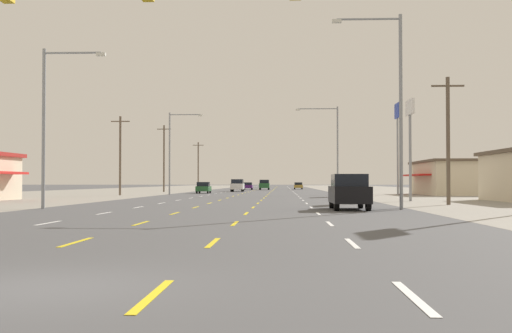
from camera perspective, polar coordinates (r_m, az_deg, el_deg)
The scene contains 22 objects.
ground_plane at distance 75.24m, azimuth -0.32°, elevation -2.56°, with size 572.00×572.00×0.00m, color #4C4C4F.
lot_apron_left at distance 80.30m, azimuth -18.27°, elevation -2.42°, with size 28.00×440.00×0.01m, color gray.
lot_apron_right at distance 78.10m, azimuth 18.15°, elevation -2.45°, with size 28.00×440.00×0.01m, color gray.
lane_markings at distance 113.71m, azimuth 0.58°, elevation -2.16°, with size 10.64×227.60×0.01m.
signal_span_wire at distance 17.31m, azimuth -9.49°, elevation 9.87°, with size 27.47×0.52×8.65m.
suv_far_right_nearest at distance 36.17m, azimuth 8.28°, elevation -2.19°, with size 1.98×4.90×1.98m.
hatchback_far_left_near at distance 87.06m, azimuth -4.69°, elevation -1.88°, with size 1.72×3.90×1.54m.
suv_inner_left_mid at distance 102.41m, azimuth -1.66°, elevation -1.68°, with size 1.98×4.90×1.98m.
suv_center_turn_midfar at distance 125.63m, azimuth 0.75°, elevation -1.62°, with size 1.98×4.90×1.98m.
sedan_inner_left_far at distance 128.34m, azimuth -0.72°, elevation -1.74°, with size 1.80×4.50×1.46m.
sedan_far_right_farther at distance 135.93m, azimuth 3.78°, elevation -1.72°, with size 1.80×4.50×1.46m.
storefront_right_row_2 at distance 81.50m, azimuth 17.74°, elevation -0.94°, with size 10.94×14.66×4.15m.
pole_sign_right_row_1 at distance 53.08m, azimuth 13.55°, elevation 3.82°, with size 0.24×2.64×8.17m.
pole_sign_right_row_2 at distance 79.30m, azimuth 12.48°, elevation 3.79°, with size 0.24×2.79×11.06m.
streetlight_left_row_0 at distance 38.57m, azimuth -17.88°, elevation 4.27°, with size 3.66×0.26×9.20m.
streetlight_right_row_0 at distance 36.86m, azimuth 12.23°, elevation 5.98°, with size 3.92×0.26×10.97m.
streetlight_left_row_1 at distance 78.23m, azimuth -7.41°, elevation 1.71°, with size 4.14×0.26×9.97m.
streetlight_right_row_1 at distance 77.37m, azimuth 6.88°, elevation 2.08°, with size 5.12×0.26×10.61m.
utility_pole_right_row_0 at distance 45.10m, azimuth 16.73°, elevation 2.45°, with size 2.20×0.26×8.64m.
utility_pole_left_row_1 at distance 76.31m, azimuth -12.00°, elevation 1.09°, with size 2.20×0.26×9.22m.
utility_pole_left_row_2 at distance 100.85m, azimuth -8.20°, elevation 0.82°, with size 2.20×0.26×10.41m.
utility_pole_left_row_3 at distance 128.94m, azimuth -5.17°, elevation 0.14°, with size 2.20×0.26×9.54m.
Camera 1 is at (3.51, -9.14, 1.54)m, focal length 44.93 mm.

